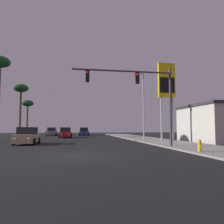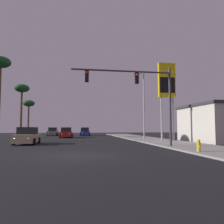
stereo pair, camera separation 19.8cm
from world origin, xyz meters
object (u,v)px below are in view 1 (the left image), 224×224
at_px(palm_tree_mid, 21,91).
at_px(car_blue, 84,132).
at_px(car_grey, 52,132).
at_px(fire_hydrant, 200,146).
at_px(palm_tree_near, 0,67).
at_px(car_tan, 27,136).
at_px(gas_station_sign, 167,85).
at_px(car_red, 66,133).
at_px(palm_tree_far, 28,105).
at_px(street_lamp, 143,102).
at_px(traffic_light_mast, 143,89).

bearing_deg(palm_tree_mid, car_blue, 38.60).
distance_m(car_grey, palm_tree_mid, 11.84).
bearing_deg(fire_hydrant, palm_tree_near, 139.62).
bearing_deg(car_tan, car_grey, -88.67).
relative_size(gas_station_sign, fire_hydrant, 11.84).
xyz_separation_m(car_tan, palm_tree_near, (-4.24, 4.42, 8.00)).
bearing_deg(palm_tree_near, car_red, 52.05).
distance_m(car_grey, palm_tree_far, 7.68).
xyz_separation_m(car_blue, street_lamp, (7.13, -17.50, 4.36)).
relative_size(street_lamp, gas_station_sign, 1.00).
bearing_deg(car_blue, fire_hydrant, 100.98).
relative_size(traffic_light_mast, palm_tree_mid, 0.94).
relative_size(car_red, fire_hydrant, 5.67).
bearing_deg(car_grey, street_lamp, 128.98).
bearing_deg(car_blue, palm_tree_near, 60.41).
height_order(car_red, car_grey, same).
bearing_deg(fire_hydrant, car_blue, 100.55).
bearing_deg(palm_tree_far, traffic_light_mast, -63.09).
bearing_deg(traffic_light_mast, car_grey, 109.37).
relative_size(car_red, gas_station_sign, 0.48).
xyz_separation_m(car_red, traffic_light_mast, (7.00, -19.46, 4.01)).
height_order(car_tan, street_lamp, street_lamp).
xyz_separation_m(car_grey, traffic_light_mast, (10.13, -28.81, 4.01)).
distance_m(car_grey, gas_station_sign, 27.53).
bearing_deg(car_blue, gas_station_sign, 111.92).
height_order(car_tan, palm_tree_far, palm_tree_far).
distance_m(car_tan, palm_tree_near, 10.07).
bearing_deg(street_lamp, traffic_light_mast, -107.42).
xyz_separation_m(traffic_light_mast, palm_tree_mid, (-14.26, 20.05, 2.81)).
relative_size(street_lamp, fire_hydrant, 11.84).
height_order(car_blue, fire_hydrant, car_blue).
distance_m(car_blue, palm_tree_far, 12.94).
height_order(car_tan, gas_station_sign, gas_station_sign).
relative_size(car_blue, palm_tree_mid, 0.49).
distance_m(gas_station_sign, fire_hydrant, 12.62).
relative_size(car_grey, palm_tree_mid, 0.50).
distance_m(car_red, palm_tree_mid, 9.98).
relative_size(fire_hydrant, palm_tree_near, 0.08).
height_order(traffic_light_mast, street_lamp, street_lamp).
height_order(car_grey, gas_station_sign, gas_station_sign).
xyz_separation_m(traffic_light_mast, palm_tree_far, (-15.25, 30.05, 1.57)).
height_order(car_blue, traffic_light_mast, traffic_light_mast).
bearing_deg(palm_tree_mid, street_lamp, -27.07).
bearing_deg(palm_tree_near, palm_tree_far, 92.61).
bearing_deg(car_red, gas_station_sign, 132.88).
bearing_deg(car_tan, palm_tree_near, -44.96).
height_order(car_grey, street_lamp, street_lamp).
bearing_deg(fire_hydrant, gas_station_sign, 76.59).
xyz_separation_m(car_tan, palm_tree_far, (-5.15, 24.42, 5.58)).
relative_size(car_grey, fire_hydrant, 5.70).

